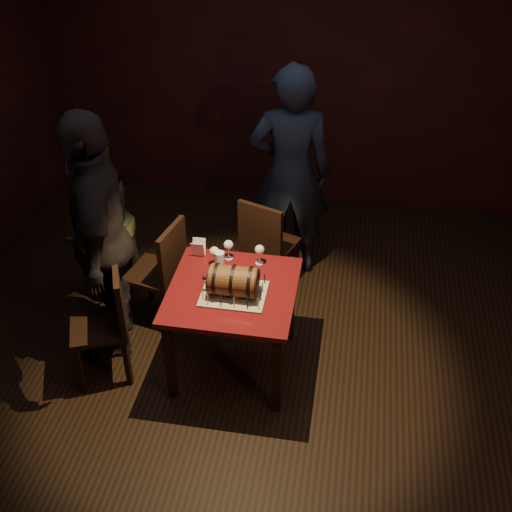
{
  "coord_description": "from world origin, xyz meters",
  "views": [
    {
      "loc": [
        0.7,
        -3.54,
        3.6
      ],
      "look_at": [
        0.08,
        0.05,
        0.95
      ],
      "focal_mm": 45.0,
      "sensor_mm": 36.0,
      "label": 1
    }
  ],
  "objects_px": {
    "pub_table": "(233,301)",
    "wine_glass_left": "(214,252)",
    "pint_of_ale": "(220,261)",
    "chair_left_rear": "(163,268)",
    "wine_glass_right": "(260,250)",
    "chair_left_front": "(108,318)",
    "person_left_front": "(101,238)",
    "person_left_rear": "(98,223)",
    "barrel_cake": "(233,281)",
    "wine_glass_mid": "(228,246)",
    "chair_back": "(266,242)",
    "person_back": "(290,174)"
  },
  "relations": [
    {
      "from": "chair_left_rear",
      "to": "wine_glass_right",
      "type": "bearing_deg",
      "value": -7.63
    },
    {
      "from": "wine_glass_left",
      "to": "pint_of_ale",
      "type": "bearing_deg",
      "value": -41.2
    },
    {
      "from": "chair_left_front",
      "to": "person_left_front",
      "type": "relative_size",
      "value": 0.47
    },
    {
      "from": "chair_back",
      "to": "person_left_rear",
      "type": "height_order",
      "value": "person_left_rear"
    },
    {
      "from": "wine_glass_mid",
      "to": "person_left_rear",
      "type": "bearing_deg",
      "value": 167.02
    },
    {
      "from": "wine_glass_right",
      "to": "chair_left_front",
      "type": "bearing_deg",
      "value": -152.55
    },
    {
      "from": "chair_left_rear",
      "to": "person_left_front",
      "type": "relative_size",
      "value": 0.47
    },
    {
      "from": "barrel_cake",
      "to": "pint_of_ale",
      "type": "xyz_separation_m",
      "value": [
        -0.16,
        0.27,
        -0.05
      ]
    },
    {
      "from": "pint_of_ale",
      "to": "chair_back",
      "type": "xyz_separation_m",
      "value": [
        0.23,
        0.72,
        -0.3
      ]
    },
    {
      "from": "pub_table",
      "to": "barrel_cake",
      "type": "relative_size",
      "value": 2.31
    },
    {
      "from": "wine_glass_left",
      "to": "chair_left_front",
      "type": "height_order",
      "value": "chair_left_front"
    },
    {
      "from": "chair_left_front",
      "to": "person_back",
      "type": "height_order",
      "value": "person_back"
    },
    {
      "from": "wine_glass_mid",
      "to": "chair_back",
      "type": "relative_size",
      "value": 0.17
    },
    {
      "from": "person_left_rear",
      "to": "pint_of_ale",
      "type": "bearing_deg",
      "value": 78.84
    },
    {
      "from": "barrel_cake",
      "to": "wine_glass_right",
      "type": "height_order",
      "value": "barrel_cake"
    },
    {
      "from": "wine_glass_mid",
      "to": "chair_left_rear",
      "type": "xyz_separation_m",
      "value": [
        -0.56,
        0.08,
        -0.34
      ]
    },
    {
      "from": "person_back",
      "to": "chair_back",
      "type": "bearing_deg",
      "value": 63.71
    },
    {
      "from": "person_left_rear",
      "to": "person_back",
      "type": "bearing_deg",
      "value": 125.44
    },
    {
      "from": "chair_back",
      "to": "person_back",
      "type": "distance_m",
      "value": 0.62
    },
    {
      "from": "wine_glass_left",
      "to": "chair_left_rear",
      "type": "bearing_deg",
      "value": 158.72
    },
    {
      "from": "person_left_front",
      "to": "wine_glass_left",
      "type": "bearing_deg",
      "value": 83.15
    },
    {
      "from": "barrel_cake",
      "to": "wine_glass_right",
      "type": "distance_m",
      "value": 0.41
    },
    {
      "from": "wine_glass_right",
      "to": "chair_back",
      "type": "distance_m",
      "value": 0.7
    },
    {
      "from": "chair_back",
      "to": "chair_left_rear",
      "type": "distance_m",
      "value": 0.9
    },
    {
      "from": "barrel_cake",
      "to": "chair_left_rear",
      "type": "distance_m",
      "value": 0.91
    },
    {
      "from": "wine_glass_left",
      "to": "chair_left_rear",
      "type": "relative_size",
      "value": 0.17
    },
    {
      "from": "pub_table",
      "to": "person_left_front",
      "type": "height_order",
      "value": "person_left_front"
    },
    {
      "from": "chair_back",
      "to": "person_left_front",
      "type": "bearing_deg",
      "value": -142.89
    },
    {
      "from": "pint_of_ale",
      "to": "chair_left_rear",
      "type": "height_order",
      "value": "chair_left_rear"
    },
    {
      "from": "wine_glass_mid",
      "to": "chair_left_rear",
      "type": "relative_size",
      "value": 0.17
    },
    {
      "from": "wine_glass_mid",
      "to": "person_back",
      "type": "relative_size",
      "value": 0.08
    },
    {
      "from": "barrel_cake",
      "to": "pub_table",
      "type": "bearing_deg",
      "value": 110.27
    },
    {
      "from": "wine_glass_left",
      "to": "person_back",
      "type": "height_order",
      "value": "person_back"
    },
    {
      "from": "wine_glass_left",
      "to": "chair_left_front",
      "type": "xyz_separation_m",
      "value": [
        -0.7,
        -0.45,
        -0.35
      ]
    },
    {
      "from": "pub_table",
      "to": "wine_glass_left",
      "type": "relative_size",
      "value": 5.59
    },
    {
      "from": "chair_back",
      "to": "wine_glass_right",
      "type": "bearing_deg",
      "value": -85.68
    },
    {
      "from": "pint_of_ale",
      "to": "pub_table",
      "type": "bearing_deg",
      "value": -57.56
    },
    {
      "from": "person_left_front",
      "to": "chair_left_front",
      "type": "bearing_deg",
      "value": 2.1
    },
    {
      "from": "barrel_cake",
      "to": "chair_left_rear",
      "type": "height_order",
      "value": "barrel_cake"
    },
    {
      "from": "person_back",
      "to": "barrel_cake",
      "type": "bearing_deg",
      "value": 74.08
    },
    {
      "from": "person_back",
      "to": "pint_of_ale",
      "type": "bearing_deg",
      "value": 64.65
    },
    {
      "from": "barrel_cake",
      "to": "chair_back",
      "type": "relative_size",
      "value": 0.42
    },
    {
      "from": "pub_table",
      "to": "chair_left_rear",
      "type": "relative_size",
      "value": 0.97
    },
    {
      "from": "wine_glass_right",
      "to": "person_left_rear",
      "type": "height_order",
      "value": "person_left_rear"
    },
    {
      "from": "wine_glass_mid",
      "to": "person_left_front",
      "type": "distance_m",
      "value": 0.92
    },
    {
      "from": "barrel_cake",
      "to": "chair_back",
      "type": "xyz_separation_m",
      "value": [
        0.07,
        0.99,
        -0.35
      ]
    },
    {
      "from": "wine_glass_right",
      "to": "chair_left_rear",
      "type": "xyz_separation_m",
      "value": [
        -0.8,
        0.11,
        -0.35
      ]
    },
    {
      "from": "person_left_front",
      "to": "pub_table",
      "type": "bearing_deg",
      "value": 66.68
    },
    {
      "from": "chair_left_rear",
      "to": "person_left_front",
      "type": "height_order",
      "value": "person_left_front"
    },
    {
      "from": "barrel_cake",
      "to": "wine_glass_mid",
      "type": "xyz_separation_m",
      "value": [
        -0.12,
        0.41,
        -0.0
      ]
    }
  ]
}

